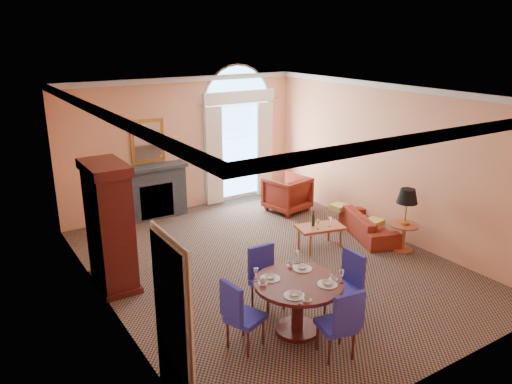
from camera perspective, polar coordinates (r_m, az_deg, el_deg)
ground at (r=9.53m, az=1.63°, el=-8.25°), size 7.50×7.50×0.00m
room_envelope at (r=9.26m, az=-0.69°, el=7.39°), size 6.04×7.52×3.45m
armoire at (r=8.72m, az=-16.36°, el=-3.99°), size 0.63×1.11×2.19m
dining_table at (r=7.32m, az=4.82°, el=-11.65°), size 1.29×1.29×1.01m
dining_chair_north at (r=7.92m, az=1.01°, el=-9.29°), size 0.52×0.52×1.02m
dining_chair_south at (r=6.86m, az=9.80°, el=-14.26°), size 0.54×0.54×1.02m
dining_chair_east at (r=7.87m, az=10.42°, el=-9.83°), size 0.52×0.52×1.02m
dining_chair_west at (r=6.96m, az=-1.98°, el=-13.48°), size 0.59×0.59×1.02m
sofa at (r=10.96m, az=12.74°, el=-3.67°), size 1.22×1.86×0.51m
armchair at (r=12.16m, az=3.55°, el=-0.18°), size 1.09×1.11×0.86m
coffee_table at (r=10.12m, az=7.34°, el=-4.08°), size 1.02×0.72×0.79m
side_table at (r=10.22m, az=16.76°, el=-2.15°), size 0.56×0.56×1.26m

